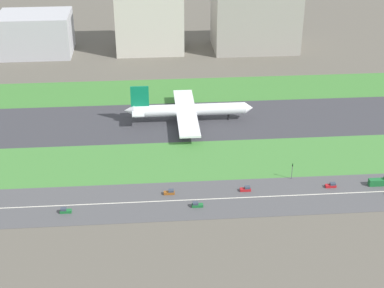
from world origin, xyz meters
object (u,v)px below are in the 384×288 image
at_px(car_1, 331,185).
at_px(car_2, 246,189).
at_px(airliner, 187,110).
at_px(traffic_light, 292,170).
at_px(car_4, 65,211).
at_px(office_tower, 255,20).
at_px(fuel_tank_west, 150,20).
at_px(truck_0, 379,182).
at_px(terminal_building, 36,34).
at_px(car_3, 170,192).
at_px(hangar_building, 149,10).
at_px(car_0, 197,205).

bearing_deg(car_1, car_2, 180.00).
bearing_deg(car_2, airliner, 105.83).
bearing_deg(traffic_light, car_4, -169.00).
bearing_deg(traffic_light, car_1, -28.44).
bearing_deg(office_tower, fuel_tank_west, 147.20).
distance_m(car_2, truck_0, 55.85).
xyz_separation_m(car_4, terminal_building, (-39.08, 192.00, 12.41)).
height_order(car_4, car_3, same).
relative_size(car_4, hangar_building, 0.08).
height_order(traffic_light, terminal_building, terminal_building).
relative_size(car_1, hangar_building, 0.08).
height_order(car_2, terminal_building, terminal_building).
bearing_deg(car_0, truck_0, -172.58).
bearing_deg(car_0, airliner, -91.23).
distance_m(truck_0, terminal_building, 247.08).
xyz_separation_m(car_1, truck_0, (20.32, -0.00, 0.75)).
height_order(airliner, fuel_tank_west, airliner).
bearing_deg(terminal_building, car_3, -66.34).
bearing_deg(car_0, car_1, -169.96).
distance_m(car_2, fuel_tank_west, 229.78).
xyz_separation_m(car_0, office_tower, (55.89, 192.00, 18.16)).
bearing_deg(car_1, airliner, 128.87).
distance_m(car_3, hangar_building, 183.95).
bearing_deg(office_tower, terminal_building, 180.00).
relative_size(car_2, office_tower, 0.08).
bearing_deg(car_3, office_tower, 70.05).
height_order(car_4, car_2, same).
bearing_deg(car_2, car_4, -172.07).
bearing_deg(hangar_building, airliner, -81.70).
xyz_separation_m(car_3, fuel_tank_west, (-3.76, 227.00, 7.22)).
xyz_separation_m(car_1, hangar_building, (-71.44, 182.00, 26.31)).
height_order(hangar_building, fuel_tank_west, hangar_building).
bearing_deg(car_4, fuel_tank_west, -98.85).
bearing_deg(car_2, traffic_light, 21.06).
bearing_deg(office_tower, car_1, -89.81).
distance_m(car_1, office_tower, 182.90).
height_order(car_4, hangar_building, hangar_building).
height_order(airliner, traffic_light, airliner).
distance_m(car_1, hangar_building, 197.28).
bearing_deg(truck_0, car_1, 180.00).
relative_size(car_1, car_3, 1.00).
height_order(airliner, car_3, airliner).
bearing_deg(office_tower, airliner, -115.44).
bearing_deg(car_4, car_1, -174.68).
bearing_deg(car_4, office_tower, -119.06).
xyz_separation_m(truck_0, traffic_light, (-35.08, 7.99, 2.62)).
bearing_deg(traffic_light, truck_0, -12.84).
bearing_deg(car_1, car_3, 180.00).
xyz_separation_m(car_2, truck_0, (55.85, -0.00, 0.75)).
height_order(traffic_light, office_tower, office_tower).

